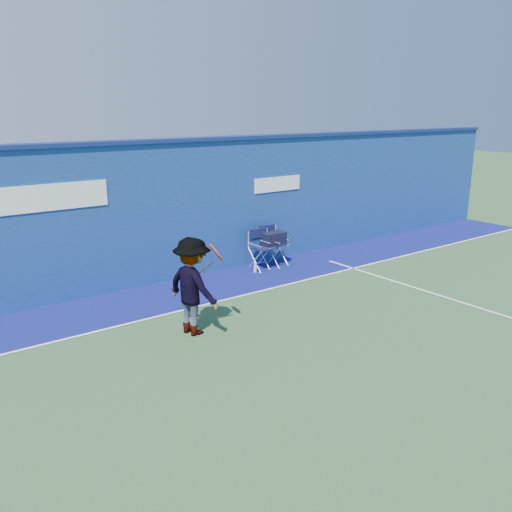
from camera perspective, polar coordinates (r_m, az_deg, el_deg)
ground at (r=8.05m, az=4.51°, el=-12.22°), size 80.00×80.00×0.00m
stadium_wall at (r=11.75m, az=-12.25°, el=4.40°), size 24.00×0.50×3.08m
out_of_bounds_strip at (r=11.19m, az=-9.42°, el=-4.22°), size 24.00×1.80×0.01m
court_lines at (r=8.45m, az=1.80°, el=-10.66°), size 24.00×12.00×0.01m
directors_chair_left at (r=12.84m, az=0.79°, el=0.00°), size 0.56×0.52×0.94m
directors_chair_right at (r=13.11m, az=1.77°, el=0.70°), size 0.57×0.51×0.95m
water_bottle at (r=12.60m, az=-0.07°, el=-1.22°), size 0.07×0.07×0.24m
tennis_player at (r=9.12m, az=-6.67°, el=-3.17°), size 0.98×1.18×1.67m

